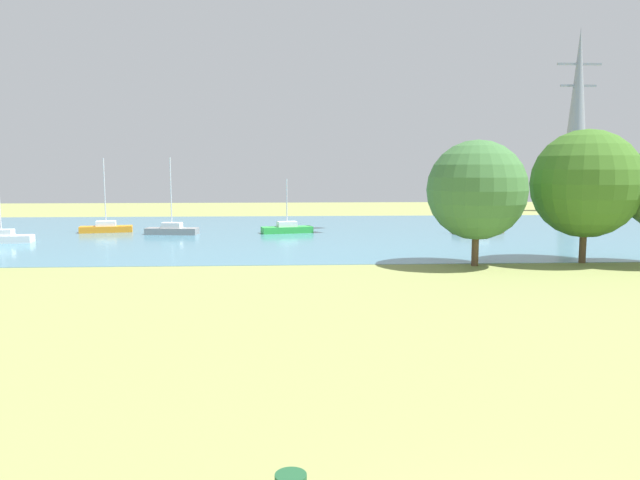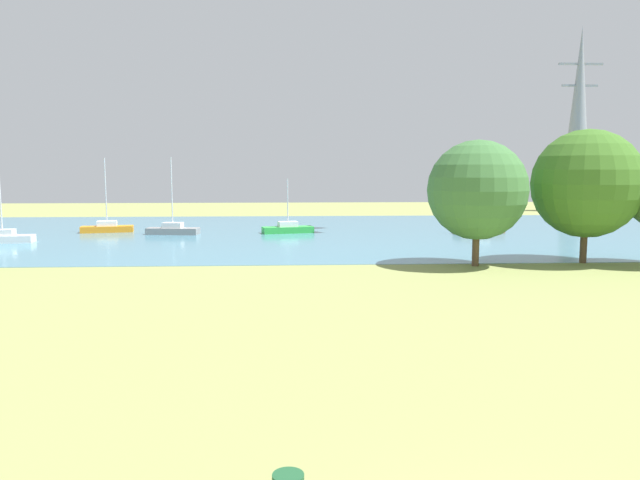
# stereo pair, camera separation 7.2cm
# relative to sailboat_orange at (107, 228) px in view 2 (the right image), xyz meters

# --- Properties ---
(ground_plane) EXTENTS (160.00, 160.00, 0.00)m
(ground_plane) POSITION_rel_sailboat_orange_xyz_m (20.74, -28.96, -0.46)
(ground_plane) COLOR #8C9351
(water_surface) EXTENTS (140.00, 40.00, 0.02)m
(water_surface) POSITION_rel_sailboat_orange_xyz_m (20.74, -0.96, -0.45)
(water_surface) COLOR teal
(water_surface) RESTS_ON ground
(sailboat_orange) EXTENTS (5.00, 2.38, 7.07)m
(sailboat_orange) POSITION_rel_sailboat_orange_xyz_m (0.00, 0.00, 0.00)
(sailboat_orange) COLOR orange
(sailboat_orange) RESTS_ON water_surface
(sailboat_brown) EXTENTS (5.03, 2.82, 6.69)m
(sailboat_brown) POSITION_rel_sailboat_orange_xyz_m (35.34, -3.12, -0.00)
(sailboat_brown) COLOR brown
(sailboat_brown) RESTS_ON water_surface
(sailboat_white) EXTENTS (4.92, 1.94, 7.78)m
(sailboat_white) POSITION_rel_sailboat_orange_xyz_m (-6.16, -7.95, 0.01)
(sailboat_white) COLOR white
(sailboat_white) RESTS_ON water_surface
(sailboat_green) EXTENTS (5.02, 2.56, 5.13)m
(sailboat_green) POSITION_rel_sailboat_orange_xyz_m (17.35, -1.61, -0.02)
(sailboat_green) COLOR green
(sailboat_green) RESTS_ON water_surface
(sailboat_gray) EXTENTS (4.96, 2.14, 7.12)m
(sailboat_gray) POSITION_rel_sailboat_orange_xyz_m (6.67, -2.25, 0.00)
(sailboat_gray) COLOR gray
(sailboat_gray) RESTS_ON water_surface
(tree_west_near) EXTENTS (6.20, 6.20, 7.87)m
(tree_west_near) POSITION_rel_sailboat_orange_xyz_m (29.13, -21.77, 4.29)
(tree_west_near) COLOR brown
(tree_west_near) RESTS_ON ground
(tree_mid_shore) EXTENTS (6.94, 6.94, 8.60)m
(tree_mid_shore) POSITION_rel_sailboat_orange_xyz_m (36.49, -20.93, 4.66)
(tree_mid_shore) COLOR brown
(tree_mid_shore) RESTS_ON ground
(electricity_pylon) EXTENTS (6.40, 4.40, 26.06)m
(electricity_pylon) POSITION_rel_sailboat_orange_xyz_m (58.95, 26.89, 12.58)
(electricity_pylon) COLOR gray
(electricity_pylon) RESTS_ON ground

